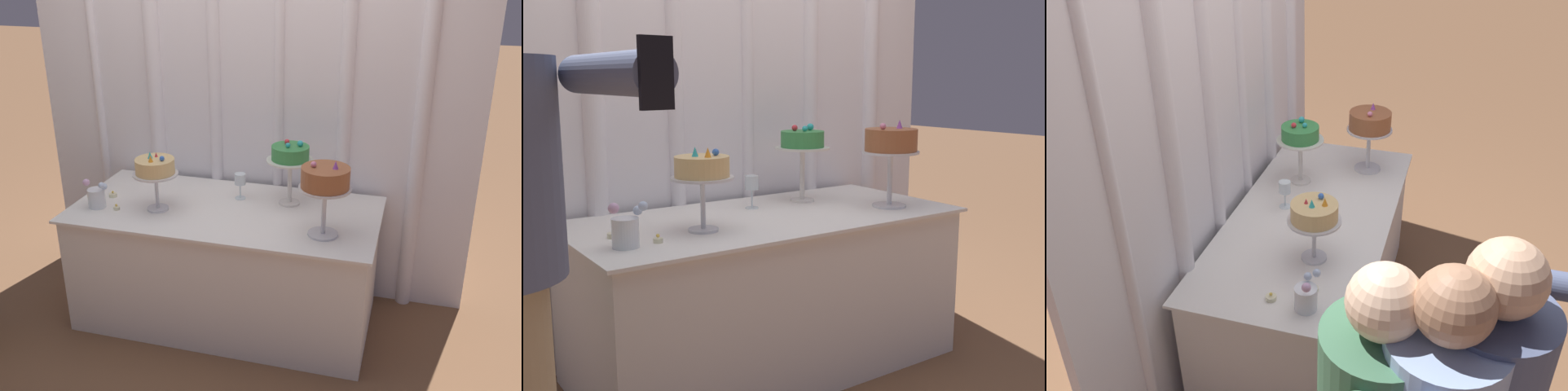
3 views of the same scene
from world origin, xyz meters
The scene contains 10 objects.
ground_plane centered at (0.00, 0.00, 0.00)m, with size 24.00×24.00×0.00m, color brown.
draped_curtain centered at (0.02, 0.57, 1.39)m, with size 2.79×0.18×2.60m.
cake_table centered at (0.00, 0.10, 0.36)m, with size 1.76×0.84×0.73m.
cake_display_leftmost centered at (-0.37, -0.01, 0.97)m, with size 0.25×0.25×0.35m.
cake_display_center centered at (0.34, 0.27, 1.02)m, with size 0.27×0.27×0.39m.
cake_display_rightmost centered at (0.60, -0.08, 1.03)m, with size 0.27×0.27×0.42m.
wine_glass centered at (0.04, 0.27, 0.84)m, with size 0.06×0.06×0.16m.
flower_vase centered at (-0.72, -0.08, 0.79)m, with size 0.14×0.10×0.17m.
tealight_far_left centered at (-0.71, 0.09, 0.74)m, with size 0.05×0.05×0.04m.
tealight_near_left centered at (-0.60, -0.08, 0.74)m, with size 0.04×0.04×0.03m.
Camera 1 is at (1.03, -2.83, 2.13)m, focal length 40.77 mm.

